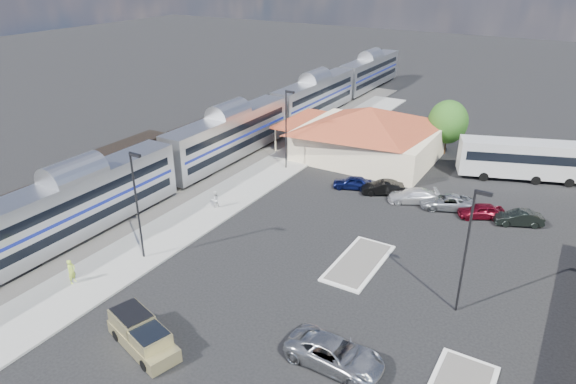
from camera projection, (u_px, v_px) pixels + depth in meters
The scene contains 22 objects.
ground at pixel (302, 261), 40.36m from camera, with size 280.00×280.00×0.00m, color black.
railbed at pixel (171, 174), 56.33m from camera, with size 16.00×100.00×0.12m, color #4C4944.
platform at pixel (225, 199), 50.58m from camera, with size 5.50×92.00×0.18m, color gray.
passenger_train at pixel (230, 137), 59.25m from camera, with size 3.00×104.00×5.55m.
freight_cars at pixel (113, 169), 52.94m from camera, with size 2.80×46.00×4.00m.
station_depot at pixel (368, 133), 59.93m from camera, with size 18.35×12.24×6.20m.
traffic_island_south at pixel (359, 262), 40.03m from camera, with size 3.30×7.50×0.21m.
lamp_plat_s at pixel (137, 198), 38.51m from camera, with size 1.08×0.25×9.00m.
lamp_plat_n at pixel (287, 124), 55.70m from camera, with size 1.08×0.25×9.00m.
lamp_lot at pixel (469, 242), 32.52m from camera, with size 1.08×0.25×9.00m.
tree_depot at pixel (448, 122), 60.74m from camera, with size 4.71×4.71×6.63m.
pickup_truck at pixel (143, 336), 31.10m from camera, with size 5.84×3.46×1.90m.
suv at pixel (335, 354), 29.79m from camera, with size 2.73×5.93×1.65m, color #A0A2A7.
coach_bus at pixel (523, 158), 54.38m from camera, with size 13.26×7.09×4.20m.
person_a at pixel (72, 271), 37.05m from camera, with size 0.69×0.45×1.89m, color #B4D442.
person_b at pixel (215, 199), 48.35m from camera, with size 0.81×0.63×1.66m, color silver.
parked_car_a at pixel (352, 182), 52.81m from camera, with size 1.60×3.97×1.35m, color #0E1547.
parked_car_b at pixel (383, 188), 51.54m from camera, with size 1.49×4.26×1.40m, color black.
parked_car_c at pixel (413, 196), 49.83m from camera, with size 1.95×4.79×1.39m, color white.
parked_car_d at pixel (446, 202), 48.58m from camera, with size 2.30×5.00×1.39m, color #92969A.
parked_car_e at pixel (481, 211), 46.86m from camera, with size 1.63×4.05×1.38m, color maroon.
parked_car_f at pixel (519, 218), 45.61m from camera, with size 1.44×4.14×1.36m, color black.
Camera 1 is at (16.64, -30.13, 21.80)m, focal length 32.00 mm.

